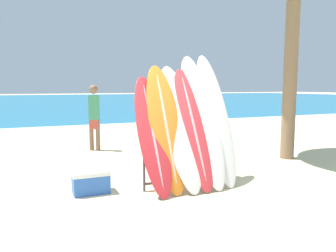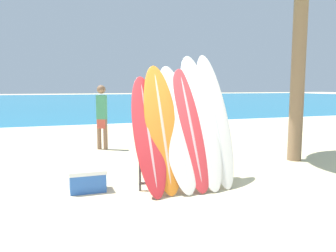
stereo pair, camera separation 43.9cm
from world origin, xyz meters
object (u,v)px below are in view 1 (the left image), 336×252
surfboard_slot_4 (202,119)px  person_near_water (175,114)px  surfboard_slot_3 (193,127)px  surfboard_slot_1 (166,127)px  person_mid_beach (94,115)px  cooler_box (91,182)px  surfboard_slot_5 (216,118)px  surfboard_slot_2 (180,126)px  surfboard_slot_0 (153,134)px  surfboard_rack (186,158)px

surfboard_slot_4 → person_near_water: surfboard_slot_4 is taller
surfboard_slot_4 → surfboard_slot_3: bearing=-161.3°
surfboard_slot_3 → surfboard_slot_1: bearing=179.3°
surfboard_slot_3 → person_mid_beach: (-0.99, 3.83, -0.07)m
surfboard_slot_3 → cooler_box: surfboard_slot_3 is taller
surfboard_slot_1 → surfboard_slot_5: 1.01m
surfboard_slot_2 → cooler_box: size_ratio=3.55×
surfboard_slot_1 → person_near_water: surfboard_slot_1 is taller
surfboard_slot_0 → surfboard_slot_2: 0.53m
surfboard_slot_5 → person_near_water: surfboard_slot_5 is taller
person_near_water → surfboard_slot_5: bearing=-119.3°
surfboard_slot_0 → surfboard_slot_5: (1.24, 0.10, 0.21)m
surfboard_slot_0 → person_mid_beach: size_ratio=1.08×
surfboard_slot_2 → person_mid_beach: bearing=101.1°
surfboard_slot_3 → cooler_box: size_ratio=3.48×
surfboard_slot_1 → surfboard_slot_2: size_ratio=1.00×
surfboard_rack → surfboard_slot_3: 0.55m
surfboard_slot_1 → person_near_water: 4.43m
person_near_water → surfboard_slot_1: bearing=-131.8°
surfboard_rack → person_mid_beach: (-0.85, 3.85, 0.46)m
surfboard_rack → surfboard_slot_0: 0.76m
surfboard_slot_5 → cooler_box: size_ratio=3.92×
cooler_box → surfboard_slot_4: bearing=-5.0°
surfboard_rack → surfboard_slot_0: (-0.62, -0.01, 0.45)m
surfboard_slot_0 → surfboard_slot_1: (0.25, 0.04, 0.10)m
surfboard_rack → surfboard_slot_1: surfboard_slot_1 is taller
surfboard_rack → surfboard_slot_4: size_ratio=0.68×
surfboard_slot_3 → cooler_box: (-1.72, 0.24, -0.84)m
surfboard_rack → surfboard_slot_0: surfboard_slot_0 is taller
surfboard_slot_4 → person_mid_beach: 3.95m
surfboard_slot_0 → person_mid_beach: 3.87m
surfboard_slot_2 → surfboard_slot_4: size_ratio=0.91×
person_near_water → cooler_box: bearing=-145.9°
person_mid_beach → surfboard_slot_5: bearing=-38.6°
surfboard_slot_3 → person_mid_beach: 3.96m
surfboard_slot_0 → surfboard_slot_2: size_ratio=0.91×
surfboard_slot_0 → cooler_box: 1.26m
surfboard_slot_4 → person_near_water: (1.23, 3.90, -0.27)m
surfboard_rack → person_near_water: bearing=68.3°
surfboard_slot_3 → surfboard_slot_0: bearing=-177.7°
cooler_box → surfboard_slot_1: bearing=-11.1°
surfboard_rack → surfboard_slot_2: 0.56m
surfboard_slot_0 → surfboard_slot_1: size_ratio=0.91×
surfboard_rack → surfboard_slot_4: (0.36, 0.10, 0.65)m
surfboard_rack → surfboard_slot_2: surfboard_slot_2 is taller
person_near_water → person_mid_beach: size_ratio=0.92×
surfboard_slot_1 → surfboard_slot_2: surfboard_slot_2 is taller
surfboard_slot_5 → person_near_water: bearing=76.2°
surfboard_slot_0 → surfboard_slot_1: bearing=8.2°
person_mid_beach → cooler_box: bearing=-71.6°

